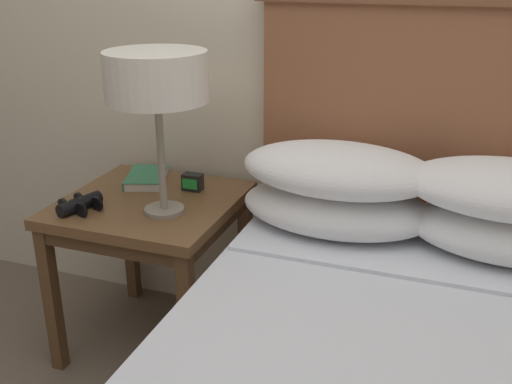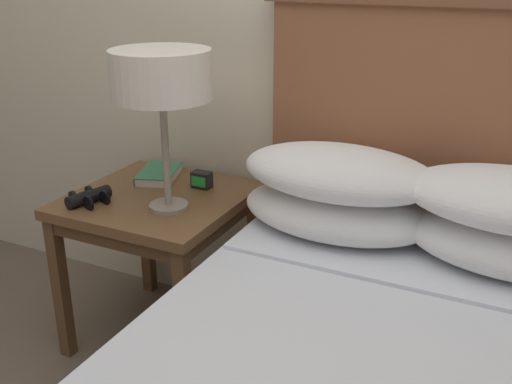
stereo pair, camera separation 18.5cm
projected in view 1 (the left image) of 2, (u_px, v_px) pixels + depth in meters
nightstand at (151, 220)px, 2.09m from camera, size 0.58×0.58×0.58m
table_lamp at (156, 80)px, 1.80m from camera, size 0.31×0.31×0.52m
book_on_nightstand at (146, 178)px, 2.22m from camera, size 0.19×0.24×0.03m
binoculars_pair at (80, 204)px, 1.96m from camera, size 0.15×0.16×0.05m
alarm_clock at (192, 182)px, 2.13m from camera, size 0.07×0.05×0.06m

